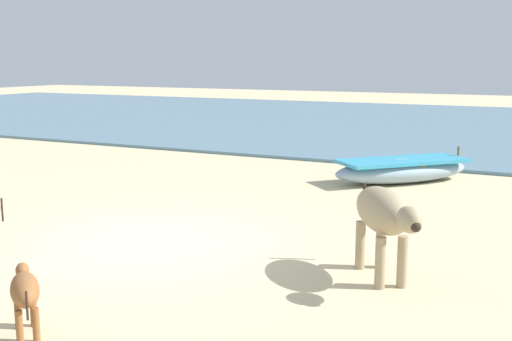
{
  "coord_description": "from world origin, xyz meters",
  "views": [
    {
      "loc": [
        5.14,
        -6.91,
        2.51
      ],
      "look_at": [
        0.3,
        2.76,
        0.6
      ],
      "focal_mm": 44.52,
      "sensor_mm": 36.0,
      "label": 1
    }
  ],
  "objects": [
    {
      "name": "calf_far_brown",
      "position": [
        0.78,
        -2.92,
        0.42
      ],
      "size": [
        0.77,
        0.7,
        0.58
      ],
      "rotation": [
        0.0,
        0.0,
        2.43
      ],
      "color": "brown",
      "rests_on": "ground"
    },
    {
      "name": "cow_adult_dun",
      "position": [
        3.31,
        -0.01,
        0.76
      ],
      "size": [
        1.2,
        1.47,
        1.06
      ],
      "rotation": [
        0.0,
        0.0,
        5.34
      ],
      "color": "tan",
      "rests_on": "ground"
    },
    {
      "name": "sea_water",
      "position": [
        0.0,
        17.56,
        0.04
      ],
      "size": [
        60.0,
        20.0,
        0.08
      ],
      "primitive_type": "cube",
      "color": "slate",
      "rests_on": "ground"
    },
    {
      "name": "ground",
      "position": [
        0.0,
        0.0,
        0.0
      ],
      "size": [
        80.0,
        80.0,
        0.0
      ],
      "primitive_type": "plane",
      "color": "beige"
    },
    {
      "name": "fishing_boat_2",
      "position": [
        2.09,
        5.88,
        0.27
      ],
      "size": [
        2.79,
        2.88,
        0.69
      ],
      "rotation": [
        0.0,
        0.0,
        0.82
      ],
      "color": "#8CA5B7",
      "rests_on": "ground"
    }
  ]
}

